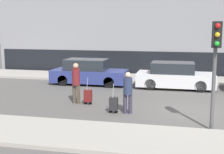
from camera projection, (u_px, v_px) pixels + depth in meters
The scene contains 11 objects.
ground_plane at pixel (189, 111), 12.44m from camera, with size 80.00×80.00×0.00m, color #565451.
sidewalk_near at pixel (191, 143), 8.82m from camera, with size 28.00×2.50×0.12m.
sidewalk_far at pixel (187, 80), 19.17m from camera, with size 28.00×3.00×0.12m.
building_facade at pixel (188, 8), 22.21m from camera, with size 28.00×3.51×9.27m.
parked_car_0 at pixel (89, 73), 18.02m from camera, with size 4.31×1.73×1.46m.
parked_car_1 at pixel (175, 76), 16.82m from camera, with size 4.12×1.71×1.42m.
pedestrian_left at pixel (76, 81), 13.47m from camera, with size 0.35×0.34×1.77m.
trolley_left at pixel (88, 96), 13.40m from camera, with size 0.34×0.29×1.17m.
pedestrian_right at pixel (128, 90), 11.92m from camera, with size 0.35×0.34×1.62m.
trolley_right at pixel (114, 104), 12.06m from camera, with size 0.34×0.29×1.16m.
traffic_light at pixel (216, 54), 9.62m from camera, with size 0.28×0.47×3.49m.
Camera 1 is at (-0.35, -12.44, 3.35)m, focal length 50.00 mm.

